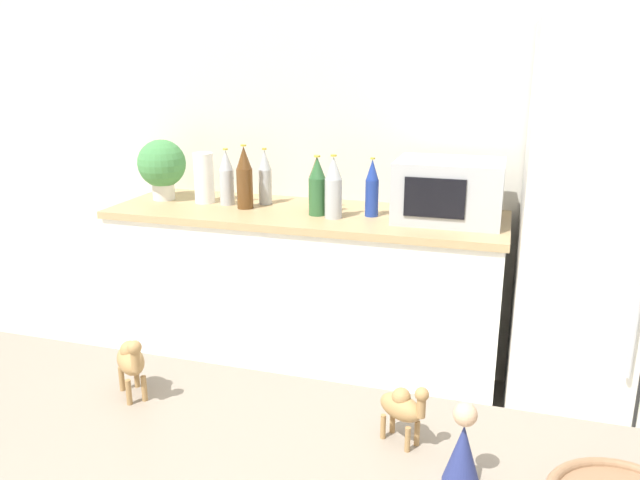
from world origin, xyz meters
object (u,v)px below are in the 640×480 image
(refrigerator, at_px, (639,247))
(back_bottle_6, at_px, (333,188))
(back_bottle_1, at_px, (227,178))
(back_bottle_3, at_px, (317,187))
(back_bottle_0, at_px, (244,178))
(back_bottle_4, at_px, (372,188))
(camel_figurine, at_px, (403,406))
(back_bottle_5, at_px, (317,184))
(potted_plant, at_px, (162,166))
(paper_towel_roll, at_px, (204,178))
(microwave, at_px, (449,190))
(wise_man_figurine_crimson, at_px, (463,448))
(camel_figurine_second, at_px, (131,360))
(back_bottle_2, at_px, (265,178))

(refrigerator, relative_size, back_bottle_6, 6.04)
(back_bottle_1, distance_m, back_bottle_3, 0.51)
(back_bottle_0, distance_m, back_bottle_1, 0.13)
(back_bottle_4, bearing_deg, camel_figurine, -75.74)
(back_bottle_5, xyz_separation_m, camel_figurine, (0.74, -1.82, -0.04))
(back_bottle_5, height_order, back_bottle_6, back_bottle_6)
(potted_plant, bearing_deg, back_bottle_0, -7.12)
(potted_plant, bearing_deg, back_bottle_6, -7.21)
(back_bottle_1, bearing_deg, paper_towel_roll, 176.78)
(microwave, relative_size, back_bottle_5, 1.76)
(camel_figurine, relative_size, wise_man_figurine_crimson, 0.88)
(microwave, height_order, camel_figurine_second, microwave)
(back_bottle_0, xyz_separation_m, camel_figurine_second, (0.50, -1.75, -0.05))
(refrigerator, bearing_deg, potted_plant, 177.11)
(refrigerator, relative_size, camel_figurine_second, 11.81)
(potted_plant, height_order, microwave, potted_plant)
(microwave, bearing_deg, potted_plant, 179.58)
(back_bottle_3, distance_m, camel_figurine, 1.87)
(paper_towel_roll, relative_size, camel_figurine, 1.92)
(refrigerator, relative_size, back_bottle_4, 6.44)
(back_bottle_5, relative_size, camel_figurine, 2.02)
(back_bottle_2, distance_m, back_bottle_3, 0.35)
(camel_figurine, height_order, wise_man_figurine_crimson, wise_man_figurine_crimson)
(microwave, distance_m, back_bottle_5, 0.64)
(microwave, distance_m, back_bottle_3, 0.61)
(potted_plant, bearing_deg, back_bottle_1, -1.85)
(camel_figurine_second, bearing_deg, paper_towel_roll, 112.57)
(back_bottle_6, height_order, camel_figurine, back_bottle_6)
(back_bottle_3, relative_size, back_bottle_5, 1.05)
(paper_towel_roll, relative_size, back_bottle_2, 0.90)
(back_bottle_5, relative_size, wise_man_figurine_crimson, 1.79)
(back_bottle_4, bearing_deg, back_bottle_1, 178.26)
(back_bottle_3, distance_m, wise_man_figurine_crimson, 1.99)
(potted_plant, distance_m, back_bottle_6, 0.98)
(potted_plant, relative_size, camel_figurine, 2.35)
(back_bottle_3, bearing_deg, refrigerator, -1.14)
(microwave, bearing_deg, back_bottle_1, -179.95)
(paper_towel_roll, bearing_deg, back_bottle_3, -7.39)
(back_bottle_0, relative_size, camel_figurine, 2.36)
(potted_plant, height_order, back_bottle_1, potted_plant)
(back_bottle_5, relative_size, camel_figurine_second, 1.79)
(back_bottle_4, relative_size, camel_figurine, 2.08)
(back_bottle_2, bearing_deg, camel_figurine_second, -76.79)
(refrigerator, height_order, back_bottle_1, refrigerator)
(back_bottle_3, relative_size, camel_figurine, 2.12)
(back_bottle_3, relative_size, wise_man_figurine_crimson, 1.87)
(back_bottle_0, bearing_deg, wise_man_figurine_crimson, -56.63)
(refrigerator, bearing_deg, camel_figurine, -112.36)
(back_bottle_5, xyz_separation_m, back_bottle_6, (0.12, -0.12, 0.01))
(potted_plant, bearing_deg, camel_figurine_second, -61.25)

